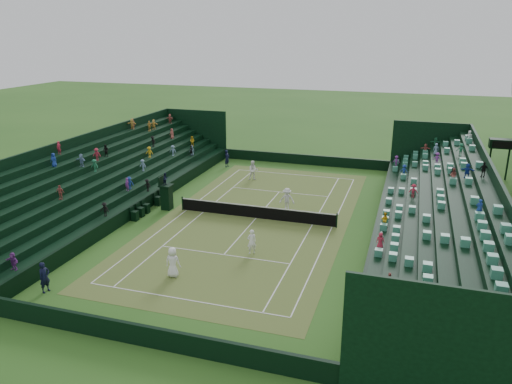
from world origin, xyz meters
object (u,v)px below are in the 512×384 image
(umpire_chair, at_px, (166,194))
(player_far_east, at_px, (287,199))
(player_far_west, at_px, (253,170))
(player_near_west, at_px, (173,262))
(player_near_east, at_px, (252,242))
(tennis_net, at_px, (256,212))

(umpire_chair, bearing_deg, player_far_east, 15.46)
(player_far_west, height_order, player_far_east, player_far_west)
(umpire_chair, height_order, player_near_west, umpire_chair)
(player_near_east, bearing_deg, player_far_west, -109.41)
(tennis_net, xyz_separation_m, umpire_chair, (-7.01, -0.15, 0.69))
(player_near_east, height_order, player_far_east, player_far_east)
(player_far_west, xyz_separation_m, player_far_east, (4.88, -6.89, -0.01))
(player_near_west, bearing_deg, umpire_chair, -65.29)
(umpire_chair, bearing_deg, player_near_east, -33.03)
(umpire_chair, bearing_deg, player_near_west, -60.92)
(tennis_net, distance_m, player_far_east, 2.85)
(player_near_east, distance_m, player_far_east, 7.97)
(player_near_west, distance_m, player_far_east, 12.51)
(tennis_net, xyz_separation_m, player_far_east, (1.70, 2.26, 0.36))
(player_near_west, relative_size, player_near_east, 1.09)
(player_far_west, bearing_deg, player_near_west, -106.25)
(player_near_east, bearing_deg, player_near_west, 15.12)
(player_near_west, xyz_separation_m, player_far_west, (-1.53, 18.95, 0.03))
(tennis_net, relative_size, player_far_east, 6.62)
(umpire_chair, relative_size, player_far_east, 1.61)
(player_near_west, distance_m, player_near_east, 5.18)
(umpire_chair, xyz_separation_m, player_far_west, (3.83, 9.30, -0.33))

